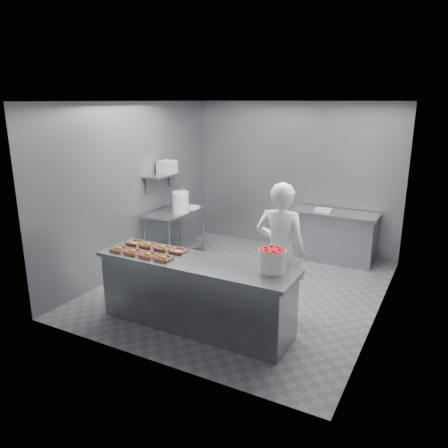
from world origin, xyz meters
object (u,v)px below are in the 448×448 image
at_px(back_counter, 333,236).
at_px(tray_7, 178,251).
at_px(tray_2, 148,255).
at_px(appliance, 167,167).
at_px(tray_1, 133,252).
at_px(glaze_bucket, 181,201).
at_px(service_counter, 196,294).
at_px(tray_0, 119,249).
at_px(tray_6, 163,248).
at_px(strawberry_tub, 272,259).
at_px(prep_table, 175,228).
at_px(tray_3, 164,258).
at_px(worker, 280,251).
at_px(tray_4, 135,243).
at_px(tray_5, 149,245).

xyz_separation_m(back_counter, tray_7, (-1.26, -3.09, 0.47)).
xyz_separation_m(tray_2, appliance, (-1.22, 2.16, 0.75)).
relative_size(tray_1, tray_2, 1.00).
relative_size(tray_1, glaze_bucket, 0.42).
bearing_deg(glaze_bucket, service_counter, -52.21).
bearing_deg(tray_0, service_counter, 8.34).
bearing_deg(tray_7, tray_6, -180.00).
bearing_deg(tray_7, strawberry_tub, -0.49).
relative_size(tray_7, appliance, 0.64).
height_order(prep_table, tray_3, tray_3).
height_order(back_counter, worker, worker).
distance_m(back_counter, tray_4, 3.70).
distance_m(back_counter, strawberry_tub, 3.16).
height_order(back_counter, strawberry_tub, strawberry_tub).
height_order(tray_3, tray_6, same).
distance_m(service_counter, appliance, 2.97).
distance_m(back_counter, tray_1, 3.86).
distance_m(tray_0, tray_1, 0.24).
relative_size(tray_1, tray_6, 1.00).
bearing_deg(tray_1, tray_5, 90.00).
bearing_deg(back_counter, prep_table, -152.99).
relative_size(back_counter, tray_5, 8.01).
xyz_separation_m(back_counter, glaze_bucket, (-2.41, -1.30, 0.64)).
height_order(tray_6, glaze_bucket, glaze_bucket).
bearing_deg(tray_5, strawberry_tub, -0.36).
xyz_separation_m(tray_1, tray_2, (0.24, 0.00, 0.00)).
bearing_deg(tray_5, prep_table, 114.32).
bearing_deg(tray_7, tray_0, -156.34).
bearing_deg(tray_6, service_counter, -14.78).
height_order(tray_1, tray_2, same).
xyz_separation_m(prep_table, tray_0, (0.57, -2.11, 0.33)).
xyz_separation_m(tray_1, appliance, (-0.98, 2.16, 0.75)).
relative_size(tray_1, tray_7, 1.00).
xyz_separation_m(tray_1, tray_3, (0.48, 0.00, 0.00)).
bearing_deg(glaze_bucket, tray_7, -57.21).
xyz_separation_m(tray_0, tray_2, (0.48, 0.00, 0.00)).
xyz_separation_m(tray_4, tray_5, (0.24, -0.00, 0.00)).
height_order(service_counter, tray_2, tray_2).
bearing_deg(tray_1, tray_3, 0.00).
relative_size(service_counter, tray_4, 13.88).
bearing_deg(tray_6, strawberry_tub, -0.41).
bearing_deg(tray_7, tray_4, 180.00).
distance_m(tray_0, worker, 2.12).
xyz_separation_m(tray_1, tray_5, (0.00, 0.32, 0.00)).
distance_m(tray_5, appliance, 2.22).
relative_size(tray_3, glaze_bucket, 0.42).
bearing_deg(tray_6, tray_5, 180.00).
height_order(service_counter, worker, worker).
relative_size(back_counter, strawberry_tub, 4.67).
distance_m(prep_table, back_counter, 2.87).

